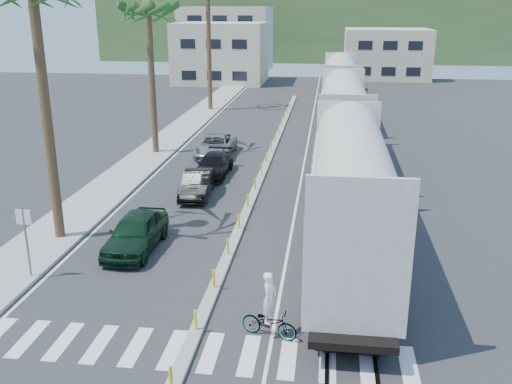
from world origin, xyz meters
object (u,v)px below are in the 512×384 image
(car_second, at_px, (197,184))
(cyclist, at_px, (269,317))
(street_sign, at_px, (25,232))
(car_lead, at_px, (136,232))

(car_second, xyz_separation_m, cyclist, (5.52, -13.71, -0.00))
(street_sign, distance_m, car_lead, 4.72)
(car_second, bearing_deg, car_lead, -101.18)
(cyclist, bearing_deg, car_lead, 63.08)
(street_sign, height_order, car_lead, street_sign)
(car_lead, distance_m, cyclist, 8.96)
(street_sign, relative_size, cyclist, 1.32)
(car_lead, xyz_separation_m, car_second, (1.00, 7.56, -0.10))
(street_sign, height_order, car_second, street_sign)
(car_lead, relative_size, cyclist, 2.10)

